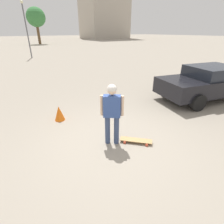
% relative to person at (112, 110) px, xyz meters
% --- Properties ---
extents(ground_plane, '(220.00, 220.00, 0.00)m').
position_rel_person_xyz_m(ground_plane, '(0.00, 0.00, -0.95)').
color(ground_plane, gray).
extents(person, '(0.46, 0.41, 1.57)m').
position_rel_person_xyz_m(person, '(0.00, 0.00, 0.00)').
color(person, '#38476B').
rests_on(person, ground_plane).
extents(skateboard, '(0.72, 0.74, 0.08)m').
position_rel_person_xyz_m(skateboard, '(-0.52, 0.35, -0.88)').
color(skateboard, tan).
rests_on(skateboard, ground_plane).
extents(car_parked_near, '(4.54, 2.71, 1.37)m').
position_rel_person_xyz_m(car_parked_near, '(-5.20, -0.39, -0.23)').
color(car_parked_near, black).
rests_on(car_parked_near, ground_plane).
extents(tree_distant, '(3.78, 3.78, 7.08)m').
position_rel_person_xyz_m(tree_distant, '(-8.34, -39.18, 4.18)').
color(tree_distant, brown).
rests_on(tree_distant, ground_plane).
extents(traffic_cone, '(0.33, 0.33, 0.48)m').
position_rel_person_xyz_m(traffic_cone, '(0.66, -2.03, -0.70)').
color(traffic_cone, orange).
rests_on(traffic_cone, ground_plane).
extents(lamp_post, '(0.28, 0.28, 5.30)m').
position_rel_person_xyz_m(lamp_post, '(-1.95, -17.87, 2.19)').
color(lamp_post, '#59595E').
rests_on(lamp_post, ground_plane).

